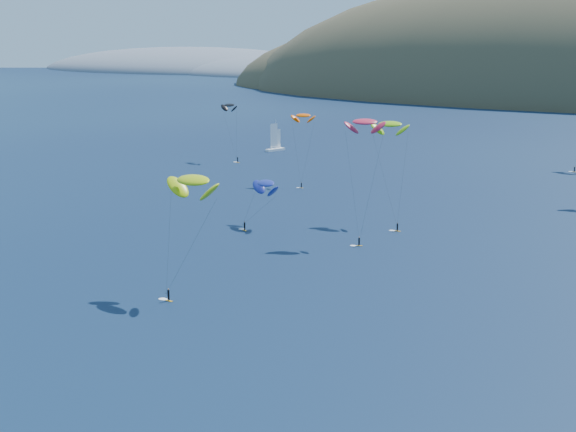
# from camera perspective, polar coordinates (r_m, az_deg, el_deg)

# --- Properties ---
(headland) EXTENTS (460.00, 250.00, 60.00)m
(headland) POSITION_cam_1_polar(r_m,az_deg,el_deg) (952.85, -5.47, 10.08)
(headland) COLOR slate
(headland) RESTS_ON ground
(sailboat) EXTENTS (10.02, 9.35, 11.96)m
(sailboat) POSITION_cam_1_polar(r_m,az_deg,el_deg) (309.28, -0.91, 4.84)
(sailboat) COLOR white
(sailboat) RESTS_ON ground
(kitesurfer_1) EXTENTS (7.50, 9.79, 22.48)m
(kitesurfer_1) POSITION_cam_1_polar(r_m,az_deg,el_deg) (240.30, 1.09, 7.15)
(kitesurfer_1) COLOR #C48615
(kitesurfer_1) RESTS_ON ground
(kitesurfer_2) EXTENTS (11.51, 10.32, 23.09)m
(kitesurfer_2) POSITION_cam_1_polar(r_m,az_deg,el_deg) (138.70, -6.77, 2.54)
(kitesurfer_2) COLOR #C48615
(kitesurfer_2) RESTS_ON ground
(kitesurfer_3) EXTENTS (11.41, 13.11, 25.87)m
(kitesurfer_3) POSITION_cam_1_polar(r_m,az_deg,el_deg) (193.91, 7.28, 6.49)
(kitesurfer_3) COLOR #C48615
(kitesurfer_3) RESTS_ON ground
(kitesurfer_9) EXTENTS (9.23, 10.47, 28.34)m
(kitesurfer_9) POSITION_cam_1_polar(r_m,az_deg,el_deg) (174.40, 5.49, 6.67)
(kitesurfer_9) COLOR #C48615
(kitesurfer_9) RESTS_ON ground
(kitesurfer_10) EXTENTS (10.19, 12.11, 12.68)m
(kitesurfer_10) POSITION_cam_1_polar(r_m,az_deg,el_deg) (188.82, -1.60, 2.34)
(kitesurfer_10) COLOR #C48615
(kitesurfer_10) RESTS_ON ground
(kitesurfer_12) EXTENTS (10.21, 7.16, 21.55)m
(kitesurfer_12) POSITION_cam_1_polar(r_m,az_deg,el_deg) (285.77, -4.20, 7.86)
(kitesurfer_12) COLOR #C48615
(kitesurfer_12) RESTS_ON ground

